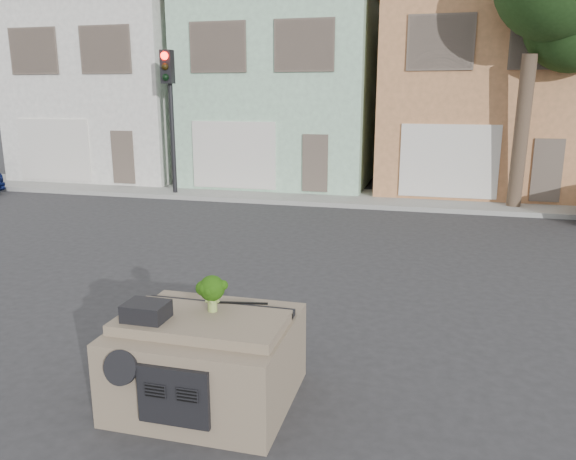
% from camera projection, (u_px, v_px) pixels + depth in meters
% --- Properties ---
extents(ground_plane, '(120.00, 120.00, 0.00)m').
position_uv_depth(ground_plane, '(276.00, 310.00, 9.66)').
color(ground_plane, '#303033').
rests_on(ground_plane, ground).
extents(sidewalk, '(40.00, 3.00, 0.15)m').
position_uv_depth(sidewalk, '(358.00, 198.00, 19.51)').
color(sidewalk, gray).
rests_on(sidewalk, ground).
extents(townhouse_white, '(7.20, 8.20, 7.55)m').
position_uv_depth(townhouse_white, '(128.00, 90.00, 25.09)').
color(townhouse_white, silver).
rests_on(townhouse_white, ground).
extents(townhouse_mint, '(7.20, 8.20, 7.55)m').
position_uv_depth(townhouse_mint, '(290.00, 90.00, 23.25)').
color(townhouse_mint, '#9CC8A8').
rests_on(townhouse_mint, ground).
extents(townhouse_tan, '(7.20, 8.20, 7.55)m').
position_uv_depth(townhouse_tan, '(480.00, 89.00, 21.41)').
color(townhouse_tan, '#BA7D4F').
rests_on(townhouse_tan, ground).
extents(traffic_signal, '(0.40, 0.40, 5.10)m').
position_uv_depth(traffic_signal, '(171.00, 125.00, 19.58)').
color(traffic_signal, black).
rests_on(traffic_signal, ground).
extents(tree_near, '(4.40, 4.00, 8.50)m').
position_uv_depth(tree_near, '(527.00, 72.00, 16.64)').
color(tree_near, '#1B3614').
rests_on(tree_near, ground).
extents(car_dashboard, '(2.00, 1.80, 1.12)m').
position_uv_depth(car_dashboard, '(208.00, 357.00, 6.70)').
color(car_dashboard, '#766652').
rests_on(car_dashboard, ground).
extents(instrument_hump, '(0.48, 0.38, 0.20)m').
position_uv_depth(instrument_hump, '(146.00, 311.00, 6.36)').
color(instrument_hump, black).
rests_on(instrument_hump, car_dashboard).
extents(wiper_arm, '(0.69, 0.15, 0.02)m').
position_uv_depth(wiper_arm, '(239.00, 303.00, 6.86)').
color(wiper_arm, black).
rests_on(wiper_arm, car_dashboard).
extents(broccoli, '(0.48, 0.48, 0.45)m').
position_uv_depth(broccoli, '(212.00, 293.00, 6.58)').
color(broccoli, '#183908').
rests_on(broccoli, car_dashboard).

